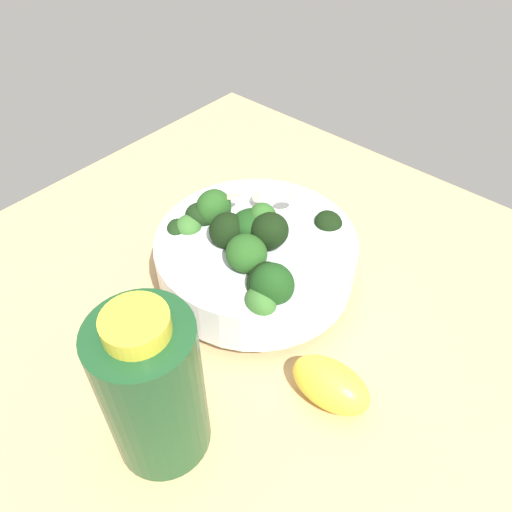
% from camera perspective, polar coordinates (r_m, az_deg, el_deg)
% --- Properties ---
extents(ground_plane, '(0.67, 0.67, 0.03)m').
position_cam_1_polar(ground_plane, '(0.53, -0.97, -6.91)').
color(ground_plane, tan).
extents(bowl_of_broccoli, '(0.20, 0.20, 0.10)m').
position_cam_1_polar(bowl_of_broccoli, '(0.50, -0.19, 0.21)').
color(bowl_of_broccoli, white).
rests_on(bowl_of_broccoli, ground_plane).
extents(lemon_wedge, '(0.07, 0.05, 0.04)m').
position_cam_1_polar(lemon_wedge, '(0.44, 8.46, -14.24)').
color(lemon_wedge, yellow).
rests_on(lemon_wedge, ground_plane).
extents(bottle_tall, '(0.08, 0.08, 0.15)m').
position_cam_1_polar(bottle_tall, '(0.38, -11.65, -14.55)').
color(bottle_tall, '#194723').
rests_on(bottle_tall, ground_plane).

